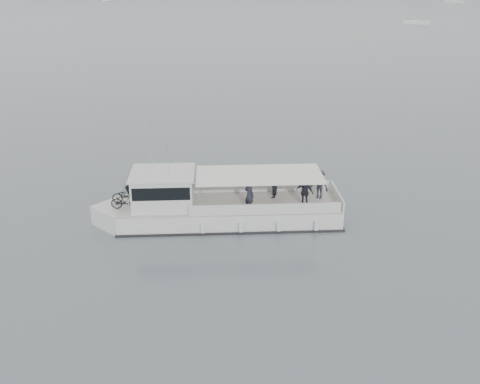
{
  "coord_description": "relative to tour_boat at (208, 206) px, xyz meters",
  "views": [
    {
      "loc": [
        -4.85,
        -20.67,
        11.79
      ],
      "look_at": [
        -5.46,
        3.39,
        1.6
      ],
      "focal_mm": 40.0,
      "sensor_mm": 36.0,
      "label": 1
    }
  ],
  "objects": [
    {
      "name": "tour_boat",
      "position": [
        0.0,
        0.0,
        0.0
      ],
      "size": [
        12.4,
        3.84,
        5.16
      ],
      "rotation": [
        0.0,
        0.0,
        0.08
      ],
      "color": "white",
      "rests_on": "ground"
    },
    {
      "name": "ground",
      "position": [
        7.04,
        -3.3,
        -0.85
      ],
      "size": [
        1400.0,
        1400.0,
        0.0
      ],
      "primitive_type": "plane",
      "color": "#566165",
      "rests_on": "ground"
    }
  ]
}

